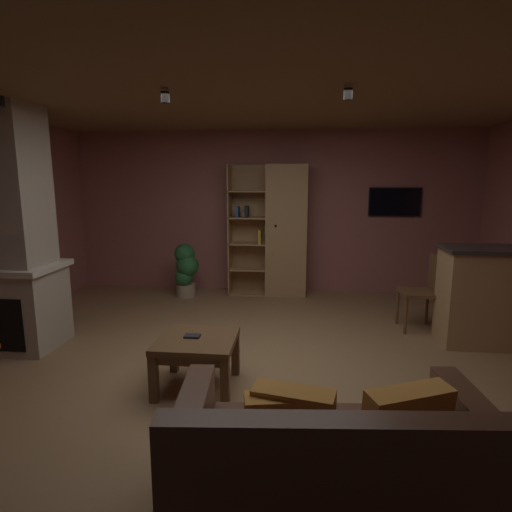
{
  "coord_description": "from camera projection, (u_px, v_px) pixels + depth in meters",
  "views": [
    {
      "loc": [
        0.42,
        -3.72,
        1.81
      ],
      "look_at": [
        0.0,
        0.4,
        1.05
      ],
      "focal_mm": 29.84,
      "sensor_mm": 36.0,
      "label": 1
    }
  ],
  "objects": [
    {
      "name": "stone_fireplace",
      "position": [
        7.0,
        242.0,
        4.46
      ],
      "size": [
        1.0,
        0.77,
        2.54
      ],
      "color": "tan",
      "rests_on": "ground"
    },
    {
      "name": "kitchen_bar_counter",
      "position": [
        512.0,
        297.0,
        4.6
      ],
      "size": [
        1.51,
        0.58,
        1.08
      ],
      "color": "#A87F51",
      "rests_on": "ground"
    },
    {
      "name": "wall_back",
      "position": [
        273.0,
        212.0,
        6.79
      ],
      "size": [
        6.47,
        0.06,
        2.54
      ],
      "primitive_type": "cube",
      "color": "#9E5B56",
      "rests_on": "ground"
    },
    {
      "name": "ceiling",
      "position": [
        251.0,
        88.0,
        3.55
      ],
      "size": [
        6.35,
        6.1,
        0.02
      ],
      "primitive_type": "cube",
      "color": "brown"
    },
    {
      "name": "track_light_spot_2",
      "position": [
        348.0,
        94.0,
        3.4
      ],
      "size": [
        0.07,
        0.07,
        0.09
      ],
      "primitive_type": "cylinder",
      "color": "black"
    },
    {
      "name": "wall_mounted_tv",
      "position": [
        395.0,
        202.0,
        6.51
      ],
      "size": [
        0.78,
        0.06,
        0.44
      ],
      "color": "black"
    },
    {
      "name": "floor",
      "position": [
        252.0,
        374.0,
        4.01
      ],
      "size": [
        6.35,
        6.1,
        0.02
      ],
      "primitive_type": "cube",
      "color": "olive",
      "rests_on": "ground"
    },
    {
      "name": "coffee_table",
      "position": [
        197.0,
        348.0,
        3.68
      ],
      "size": [
        0.67,
        0.64,
        0.45
      ],
      "color": "brown",
      "rests_on": "ground"
    },
    {
      "name": "window_pane_back",
      "position": [
        251.0,
        214.0,
        6.8
      ],
      "size": [
        0.65,
        0.01,
        0.86
      ],
      "primitive_type": "cube",
      "color": "white"
    },
    {
      "name": "track_light_spot_0",
      "position": [
        1.0,
        101.0,
        3.73
      ],
      "size": [
        0.07,
        0.07,
        0.09
      ],
      "primitive_type": "cylinder",
      "color": "black"
    },
    {
      "name": "table_book_0",
      "position": [
        192.0,
        336.0,
        3.68
      ],
      "size": [
        0.14,
        0.09,
        0.02
      ],
      "primitive_type": "cube",
      "rotation": [
        0.0,
        0.0,
        0.01
      ],
      "color": "black",
      "rests_on": "coffee_table"
    },
    {
      "name": "potted_floor_plant",
      "position": [
        186.0,
        269.0,
        6.52
      ],
      "size": [
        0.38,
        0.35,
        0.83
      ],
      "color": "#9E896B",
      "rests_on": "ground"
    },
    {
      "name": "leather_couch",
      "position": [
        333.0,
        476.0,
        2.19
      ],
      "size": [
        1.7,
        1.07,
        0.84
      ],
      "color": "#4C2D1E",
      "rests_on": "ground"
    },
    {
      "name": "track_light_spot_1",
      "position": [
        165.0,
        97.0,
        3.54
      ],
      "size": [
        0.07,
        0.07,
        0.09
      ],
      "primitive_type": "cylinder",
      "color": "black"
    },
    {
      "name": "dining_chair",
      "position": [
        425.0,
        287.0,
        5.07
      ],
      "size": [
        0.44,
        0.44,
        0.92
      ],
      "color": "brown",
      "rests_on": "ground"
    },
    {
      "name": "bookshelf_cabinet",
      "position": [
        281.0,
        231.0,
        6.56
      ],
      "size": [
        1.2,
        0.41,
        2.01
      ],
      "color": "#A87F51",
      "rests_on": "ground"
    }
  ]
}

